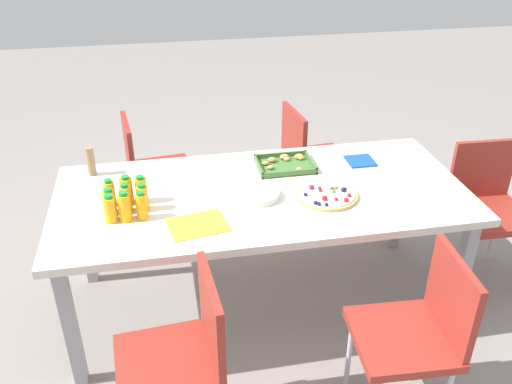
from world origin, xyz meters
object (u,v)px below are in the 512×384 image
juice_bottle_3 (109,202)px  juice_bottle_6 (110,193)px  juice_bottle_4 (126,199)px  juice_bottle_8 (141,190)px  napkin_stack (360,161)px  paper_folder (198,225)px  party_table (262,202)px  chair_near_left (184,352)px  chair_end (487,201)px  plate_stack (259,194)px  fruit_pizza (326,194)px  juice_bottle_5 (143,198)px  chair_near_right (419,328)px  juice_bottle_1 (125,207)px  chair_far_right (309,155)px  juice_bottle_2 (142,206)px  juice_bottle_0 (110,209)px  juice_bottle_7 (127,190)px  snack_tray (285,164)px  chair_far_left (150,167)px  cardboard_tube (91,161)px

juice_bottle_3 → juice_bottle_6: juice_bottle_6 is taller
juice_bottle_4 → juice_bottle_8: 0.11m
juice_bottle_4 → juice_bottle_3: bearing=179.1°
napkin_stack → paper_folder: napkin_stack is taller
party_table → chair_near_left: chair_near_left is taller
chair_end → juice_bottle_4: size_ratio=5.52×
juice_bottle_8 → plate_stack: (0.57, -0.07, -0.05)m
juice_bottle_3 → juice_bottle_8: 0.17m
juice_bottle_6 → fruit_pizza: 1.06m
juice_bottle_5 → fruit_pizza: (0.90, -0.04, -0.05)m
chair_end → juice_bottle_3: 2.11m
chair_near_right → plate_stack: chair_near_right is taller
juice_bottle_1 → juice_bottle_5: size_ratio=1.08×
juice_bottle_5 → paper_folder: (0.24, -0.19, -0.06)m
chair_far_right → plate_stack: chair_far_right is taller
juice_bottle_2 → fruit_pizza: (0.90, 0.03, -0.05)m
chair_far_right → chair_end: size_ratio=1.00×
juice_bottle_1 → juice_bottle_3: (-0.07, 0.08, -0.01)m
chair_near_left → paper_folder: 0.60m
party_table → paper_folder: (-0.35, -0.26, 0.06)m
juice_bottle_0 → paper_folder: bearing=-15.9°
juice_bottle_6 → juice_bottle_7: (0.08, 0.00, 0.00)m
juice_bottle_1 → snack_tray: 0.94m
juice_bottle_2 → juice_bottle_4: (-0.07, 0.07, 0.00)m
chair_far_left → juice_bottle_6: (-0.18, -0.85, 0.30)m
party_table → chair_far_left: bearing=123.8°
chair_far_left → chair_near_left: (0.10, -1.64, 0.00)m
chair_near_right → chair_near_left: (-0.97, 0.05, 0.00)m
juice_bottle_3 → juice_bottle_7: bearing=45.7°
chair_far_right → juice_bottle_0: bearing=-58.5°
juice_bottle_0 → snack_tray: size_ratio=0.46×
juice_bottle_7 → snack_tray: (0.85, 0.24, -0.06)m
snack_tray → cardboard_tube: cardboard_tube is taller
juice_bottle_7 → juice_bottle_3: bearing=-134.3°
juice_bottle_7 → plate_stack: size_ratio=0.74×
chair_far_right → chair_far_left: 1.06m
juice_bottle_0 → cardboard_tube: bearing=103.7°
juice_bottle_5 → snack_tray: bearing=22.5°
plate_stack → napkin_stack: size_ratio=1.36×
fruit_pizza → snack_tray: fruit_pizza is taller
juice_bottle_5 → juice_bottle_6: bearing=154.5°
snack_tray → cardboard_tube: bearing=174.7°
chair_near_left → juice_bottle_8: (-0.13, 0.79, 0.30)m
juice_bottle_3 → juice_bottle_4: juice_bottle_4 is taller
juice_bottle_2 → chair_near_left: bearing=-78.7°
juice_bottle_3 → juice_bottle_6: bearing=91.3°
chair_end → juice_bottle_1: 2.04m
party_table → chair_far_right: chair_far_right is taller
juice_bottle_8 → cardboard_tube: (-0.26, 0.34, 0.01)m
cardboard_tube → napkin_stack: bearing=-4.8°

